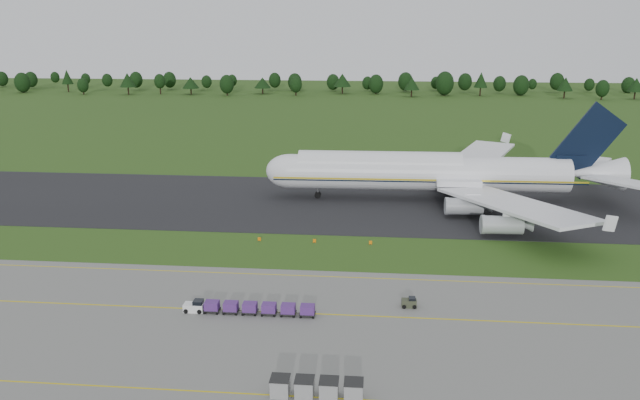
# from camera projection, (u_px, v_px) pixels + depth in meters

# --- Properties ---
(ground) EXTENTS (600.00, 600.00, 0.00)m
(ground) POSITION_uv_depth(u_px,v_px,m) (305.00, 251.00, 99.56)
(ground) COLOR #284916
(ground) RESTS_ON ground
(apron) EXTENTS (300.00, 52.00, 0.06)m
(apron) POSITION_uv_depth(u_px,v_px,m) (269.00, 363.00, 67.01)
(apron) COLOR slate
(apron) RESTS_ON ground
(taxiway) EXTENTS (300.00, 40.00, 0.08)m
(taxiway) POSITION_uv_depth(u_px,v_px,m) (321.00, 202.00, 126.36)
(taxiway) COLOR black
(taxiway) RESTS_ON ground
(apron_markings) EXTENTS (300.00, 30.20, 0.01)m
(apron_markings) POSITION_uv_depth(u_px,v_px,m) (279.00, 331.00, 73.72)
(apron_markings) COLOR #CDBB0C
(apron_markings) RESTS_ON apron
(tree_line) EXTENTS (526.14, 23.00, 11.60)m
(tree_line) POSITION_uv_depth(u_px,v_px,m) (346.00, 83.00, 309.22)
(tree_line) COLOR black
(tree_line) RESTS_ON ground
(aircraft) EXTENTS (72.54, 71.09, 20.48)m
(aircraft) POSITION_uv_depth(u_px,v_px,m) (434.00, 172.00, 126.75)
(aircraft) COLOR white
(aircraft) RESTS_ON ground
(baggage_train) EXTENTS (16.67, 1.51, 1.45)m
(baggage_train) POSITION_uv_depth(u_px,v_px,m) (247.00, 308.00, 78.02)
(baggage_train) COLOR white
(baggage_train) RESTS_ON apron
(utility_cart) EXTENTS (1.93, 1.32, 1.03)m
(utility_cart) POSITION_uv_depth(u_px,v_px,m) (409.00, 303.00, 79.92)
(utility_cart) COLOR #353A28
(utility_cart) RESTS_ON apron
(uld_row) EXTENTS (9.10, 1.90, 1.88)m
(uld_row) POSITION_uv_depth(u_px,v_px,m) (317.00, 388.00, 60.66)
(uld_row) COLOR gray
(uld_row) RESTS_ON apron
(edge_markers) EXTENTS (19.08, 0.30, 0.60)m
(edge_markers) POSITION_uv_depth(u_px,v_px,m) (314.00, 241.00, 103.48)
(edge_markers) COLOR orange
(edge_markers) RESTS_ON ground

